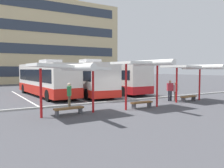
% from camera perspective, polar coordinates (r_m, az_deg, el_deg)
% --- Properties ---
extents(ground_plane, '(160.00, 160.00, 0.00)m').
position_cam_1_polar(ground_plane, '(17.56, 3.86, -5.11)').
color(ground_plane, '#47474C').
extents(terminal_building, '(36.04, 12.39, 19.25)m').
position_cam_1_polar(terminal_building, '(51.54, -19.97, 9.69)').
color(terminal_building, '#D1BC8C').
rests_on(terminal_building, ground).
extents(coach_bus_0, '(3.21, 11.39, 3.56)m').
position_cam_1_polar(coach_bus_0, '(23.91, -16.03, 1.03)').
color(coach_bus_0, silver).
rests_on(coach_bus_0, ground).
extents(coach_bus_1, '(3.51, 11.16, 3.63)m').
position_cam_1_polar(coach_bus_1, '(24.04, -6.62, 1.32)').
color(coach_bus_1, silver).
rests_on(coach_bus_1, ground).
extents(coach_bus_2, '(2.91, 11.45, 3.47)m').
position_cam_1_polar(coach_bus_2, '(26.65, -0.08, 1.36)').
color(coach_bus_2, silver).
rests_on(coach_bus_2, ground).
extents(lane_stripe_0, '(0.16, 14.00, 0.01)m').
position_cam_1_polar(lane_stripe_0, '(23.51, -21.19, -3.10)').
color(lane_stripe_0, white).
rests_on(lane_stripe_0, ground).
extents(lane_stripe_1, '(0.16, 14.00, 0.01)m').
position_cam_1_polar(lane_stripe_1, '(24.50, -11.94, -2.67)').
color(lane_stripe_1, white).
rests_on(lane_stripe_1, ground).
extents(lane_stripe_2, '(0.16, 14.00, 0.01)m').
position_cam_1_polar(lane_stripe_2, '(26.07, -3.60, -2.21)').
color(lane_stripe_2, white).
rests_on(lane_stripe_2, ground).
extents(lane_stripe_3, '(0.16, 14.00, 0.01)m').
position_cam_1_polar(lane_stripe_3, '(28.12, 3.64, -1.78)').
color(lane_stripe_3, white).
rests_on(lane_stripe_3, ground).
extents(waiting_shelter_0, '(4.18, 4.71, 3.00)m').
position_cam_1_polar(waiting_shelter_0, '(13.37, -10.34, 3.86)').
color(waiting_shelter_0, red).
rests_on(waiting_shelter_0, ground).
extents(bench_0, '(1.82, 0.57, 0.45)m').
position_cam_1_polar(bench_0, '(13.81, -10.59, -6.15)').
color(bench_0, brown).
rests_on(bench_0, ground).
extents(waiting_shelter_1, '(3.69, 4.10, 3.27)m').
position_cam_1_polar(waiting_shelter_1, '(15.67, 8.09, 4.89)').
color(waiting_shelter_1, red).
rests_on(waiting_shelter_1, ground).
extents(bench_1, '(1.66, 0.43, 0.45)m').
position_cam_1_polar(bench_1, '(16.07, 7.34, -4.74)').
color(bench_1, brown).
rests_on(bench_1, ground).
extents(waiting_shelter_2, '(3.79, 4.51, 3.03)m').
position_cam_1_polar(waiting_shelter_2, '(20.03, 19.02, 3.83)').
color(waiting_shelter_2, red).
rests_on(waiting_shelter_2, ground).
extents(bench_2, '(1.77, 0.62, 0.45)m').
position_cam_1_polar(bench_2, '(20.31, 18.38, -3.13)').
color(bench_2, brown).
rests_on(bench_2, ground).
extents(platform_kerb, '(44.00, 0.24, 0.12)m').
position_cam_1_polar(platform_kerb, '(18.94, 0.96, -4.27)').
color(platform_kerb, '#ADADA8').
rests_on(platform_kerb, ground).
extents(waiting_passenger_0, '(0.55, 0.39, 1.75)m').
position_cam_1_polar(waiting_passenger_0, '(19.97, 14.13, -1.20)').
color(waiting_passenger_0, black).
rests_on(waiting_passenger_0, ground).
extents(waiting_passenger_1, '(0.49, 0.32, 1.56)m').
position_cam_1_polar(waiting_passenger_1, '(20.33, 15.44, -1.51)').
color(waiting_passenger_1, brown).
rests_on(waiting_passenger_1, ground).
extents(waiting_passenger_2, '(0.45, 0.55, 1.76)m').
position_cam_1_polar(waiting_passenger_2, '(16.00, -10.51, -2.31)').
color(waiting_passenger_2, brown).
rests_on(waiting_passenger_2, ground).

